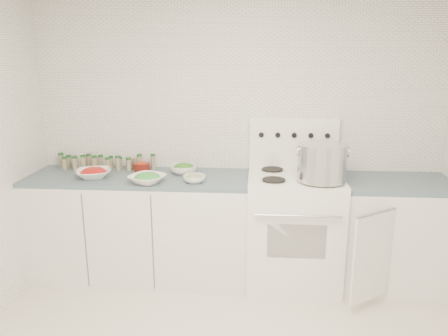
# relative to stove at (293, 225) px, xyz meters

# --- Properties ---
(room_walls) EXTENTS (3.54, 3.04, 2.52)m
(room_walls) POSITION_rel_stove_xyz_m (-0.48, -1.19, 1.06)
(room_walls) COLOR white
(room_walls) RESTS_ON ground
(counter_left) EXTENTS (1.85, 0.62, 0.90)m
(counter_left) POSITION_rel_stove_xyz_m (-1.30, 0.00, -0.05)
(counter_left) COLOR white
(counter_left) RESTS_ON ground
(stove) EXTENTS (0.76, 0.70, 1.36)m
(stove) POSITION_rel_stove_xyz_m (0.00, 0.00, 0.00)
(stove) COLOR white
(stove) RESTS_ON ground
(counter_right) EXTENTS (0.89, 0.86, 0.90)m
(counter_right) POSITION_rel_stove_xyz_m (0.82, -0.00, -0.05)
(counter_right) COLOR white
(counter_right) RESTS_ON ground
(stock_pot) EXTENTS (0.39, 0.37, 0.28)m
(stock_pot) POSITION_rel_stove_xyz_m (0.18, -0.17, 0.60)
(stock_pot) COLOR silver
(stock_pot) RESTS_ON stove
(bowl_tomato) EXTENTS (0.35, 0.35, 0.09)m
(bowl_tomato) POSITION_rel_stove_xyz_m (-1.66, -0.08, 0.44)
(bowl_tomato) COLOR white
(bowl_tomato) RESTS_ON counter_left
(bowl_snowpea) EXTENTS (0.36, 0.36, 0.09)m
(bowl_snowpea) POSITION_rel_stove_xyz_m (-1.18, -0.20, 0.44)
(bowl_snowpea) COLOR white
(bowl_snowpea) RESTS_ON counter_left
(bowl_broccoli) EXTENTS (0.27, 0.27, 0.10)m
(bowl_broccoli) POSITION_rel_stove_xyz_m (-0.94, 0.11, 0.45)
(bowl_broccoli) COLOR white
(bowl_broccoli) RESTS_ON counter_left
(bowl_zucchini) EXTENTS (0.19, 0.19, 0.07)m
(bowl_zucchini) POSITION_rel_stove_xyz_m (-0.81, -0.15, 0.44)
(bowl_zucchini) COLOR white
(bowl_zucchini) RESTS_ON counter_left
(bowl_pepper) EXTENTS (0.14, 0.14, 0.08)m
(bowl_pepper) POSITION_rel_stove_xyz_m (-1.31, 0.17, 0.45)
(bowl_pepper) COLOR #56140E
(bowl_pepper) RESTS_ON counter_left
(salt_canister) EXTENTS (0.07, 0.07, 0.13)m
(salt_canister) POSITION_rel_stove_xyz_m (-1.89, 0.26, 0.47)
(salt_canister) COLOR white
(salt_canister) RESTS_ON counter_left
(tin_can) EXTENTS (0.09, 0.09, 0.10)m
(tin_can) POSITION_rel_stove_xyz_m (-1.44, 0.23, 0.45)
(tin_can) COLOR #B5AB99
(tin_can) RESTS_ON counter_left
(spice_cluster) EXTENTS (0.89, 0.15, 0.14)m
(spice_cluster) POSITION_rel_stove_xyz_m (-1.70, 0.21, 0.47)
(spice_cluster) COLOR gray
(spice_cluster) RESTS_ON counter_left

